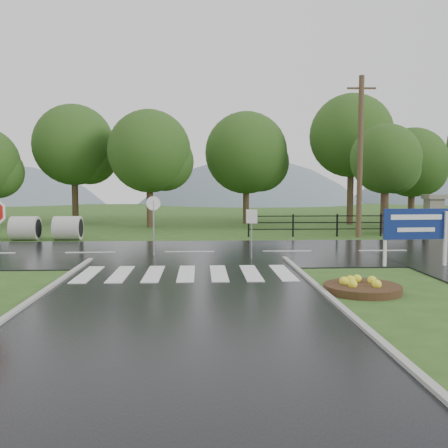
{
  "coord_description": "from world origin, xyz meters",
  "views": [
    {
      "loc": [
        0.42,
        -10.2,
        2.81
      ],
      "look_at": [
        1.21,
        6.0,
        1.5
      ],
      "focal_mm": 40.0,
      "sensor_mm": 36.0,
      "label": 1
    }
  ],
  "objects": [
    {
      "name": "ground",
      "position": [
        0.0,
        0.0,
        0.0
      ],
      "size": [
        120.0,
        120.0,
        0.0
      ],
      "primitive_type": "plane",
      "color": "#2C511B",
      "rests_on": "ground"
    },
    {
      "name": "crosswalk",
      "position": [
        0.0,
        5.0,
        0.06
      ],
      "size": [
        6.5,
        2.8,
        0.02
      ],
      "color": "silver",
      "rests_on": "ground"
    },
    {
      "name": "reg_sign_round",
      "position": [
        -1.36,
        9.07,
        1.47
      ],
      "size": [
        0.54,
        0.1,
        2.33
      ],
      "color": "#939399",
      "rests_on": "ground"
    },
    {
      "name": "pillar_west",
      "position": [
        13.0,
        16.0,
        1.18
      ],
      "size": [
        1.0,
        1.0,
        2.24
      ],
      "color": "gray",
      "rests_on": "ground"
    },
    {
      "name": "main_road",
      "position": [
        0.0,
        10.0,
        0.0
      ],
      "size": [
        90.0,
        8.0,
        0.04
      ],
      "primitive_type": "cube",
      "color": "black",
      "rests_on": "ground"
    },
    {
      "name": "entrance_tree_left",
      "position": [
        10.86,
        17.5,
        4.18
      ],
      "size": [
        3.92,
        3.92,
        6.18
      ],
      "color": "#3D2B1C",
      "rests_on": "ground"
    },
    {
      "name": "curb_right",
      "position": [
        3.55,
        -4.0,
        0.0
      ],
      "size": [
        0.15,
        24.0,
        0.12
      ],
      "primitive_type": "cube",
      "color": "#A3A39B",
      "rests_on": "ground"
    },
    {
      "name": "estate_billboard",
      "position": [
        7.68,
        6.15,
        1.36
      ],
      "size": [
        2.26,
        0.19,
        1.98
      ],
      "color": "silver",
      "rests_on": "ground"
    },
    {
      "name": "utility_pole_east",
      "position": [
        8.75,
        15.5,
        4.25
      ],
      "size": [
        1.49,
        0.28,
        8.36
      ],
      "color": "#473523",
      "rests_on": "ground"
    },
    {
      "name": "fence_west",
      "position": [
        7.75,
        16.0,
        0.72
      ],
      "size": [
        9.58,
        0.08,
        1.2
      ],
      "color": "black",
      "rests_on": "ground"
    },
    {
      "name": "flower_bed",
      "position": [
        4.63,
        2.36,
        0.15
      ],
      "size": [
        1.99,
        1.99,
        0.4
      ],
      "color": "#332111",
      "rests_on": "ground"
    },
    {
      "name": "hills",
      "position": [
        3.49,
        65.0,
        -15.54
      ],
      "size": [
        102.0,
        48.0,
        48.0
      ],
      "color": "slate",
      "rests_on": "ground"
    },
    {
      "name": "reg_sign_small",
      "position": [
        2.32,
        7.94,
        1.35
      ],
      "size": [
        0.4,
        0.16,
        1.87
      ],
      "color": "#939399",
      "rests_on": "ground"
    },
    {
      "name": "treeline",
      "position": [
        1.0,
        24.0,
        0.0
      ],
      "size": [
        83.2,
        5.2,
        10.0
      ],
      "color": "#224315",
      "rests_on": "ground"
    }
  ]
}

